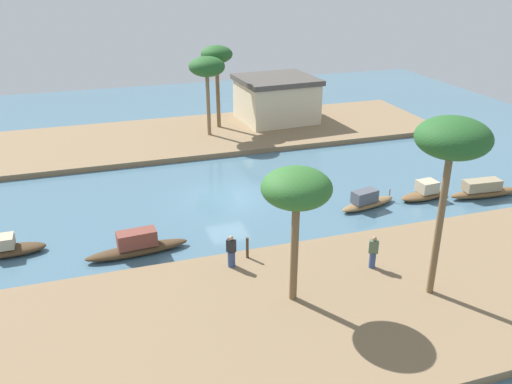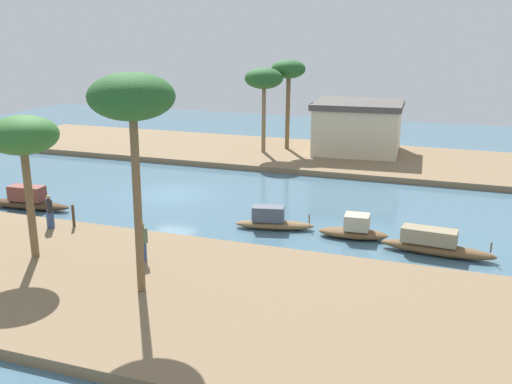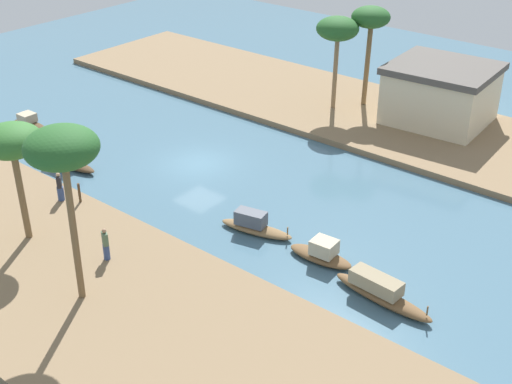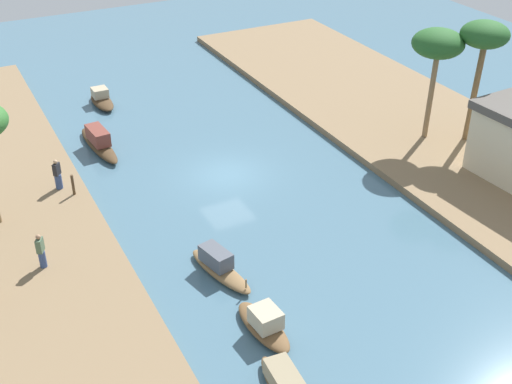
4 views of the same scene
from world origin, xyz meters
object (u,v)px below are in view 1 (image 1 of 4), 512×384
Objects in this scene: sampan_with_tall_canopy at (137,246)px; sampan_upstream_small at (9,248)px; sampan_open_hull at (367,201)px; sampan_with_red_awning at (425,192)px; mooring_post at (247,248)px; person_by_mooring at (231,253)px; palm_tree_left_near at (296,190)px; riverside_building at (276,99)px; palm_tree_right_tall at (207,68)px; palm_tree_right_short at (217,57)px; person_on_near_bank at (373,253)px; sampan_foreground at (484,190)px; palm_tree_left_far at (453,141)px.

sampan_upstream_small is at bearing 158.26° from sampan_with_tall_canopy.
sampan_with_red_awning is (4.11, 0.04, -0.00)m from sampan_open_hull.
mooring_post is (11.24, -4.59, 0.57)m from sampan_upstream_small.
sampan_with_red_awning is at bearing -1.75° from sampan_upstream_small.
sampan_upstream_small is 2.06× the size of person_by_mooring.
palm_tree_left_near is (0.88, -3.85, 4.54)m from mooring_post.
sampan_open_hull is at bearing -96.41° from riverside_building.
sampan_with_tall_canopy is at bearing -17.76° from sampan_upstream_small.
palm_tree_right_tall reaches higher than person_by_mooring.
mooring_post is at bearing -100.51° from palm_tree_right_short.
person_on_near_bank is (16.61, -7.24, 0.82)m from sampan_upstream_small.
mooring_post is (-16.62, -3.16, 0.47)m from sampan_foreground.
mooring_post is 0.16× the size of riverside_building.
person_on_near_bank is (-11.24, -5.82, 0.72)m from sampan_foreground.
riverside_building reaches higher than mooring_post.
sampan_foreground is 0.72× the size of palm_tree_right_short.
palm_tree_left_far is (7.74, -4.67, 6.22)m from person_by_mooring.
sampan_upstream_small is (-20.02, 0.55, -0.05)m from sampan_open_hull.
palm_tree_right_short reaches higher than person_by_mooring.
mooring_post is at bearing -166.63° from sampan_with_red_awning.
person_on_near_bank is at bearing -26.26° from mooring_post.
palm_tree_left_near is at bearing -112.21° from riverside_building.
mooring_post is (0.95, 0.52, -0.17)m from person_by_mooring.
sampan_foreground is 3.05× the size of person_on_near_bank.
sampan_with_tall_canopy is 0.75× the size of riverside_building.
palm_tree_right_short reaches higher than mooring_post.
mooring_post is 24.49m from riverside_building.
palm_tree_right_tall reaches higher than sampan_upstream_small.
sampan_with_red_awning is at bearing 70.11° from person_on_near_bank.
person_on_near_bank is at bearing -83.47° from palm_tree_right_tall.
palm_tree_right_short is at bearing 117.78° from person_by_mooring.
palm_tree_left_far is at bearing -127.49° from sampan_with_red_awning.
palm_tree_right_short is at bearing 95.68° from palm_tree_left_far.
person_by_mooring is at bearing -170.37° from person_on_near_bank.
sampan_upstream_small is 27.53m from riverside_building.
palm_tree_left_near is (1.83, -3.33, 4.37)m from person_by_mooring.
palm_tree_right_short is at bearing 121.23° from person_on_near_bank.
palm_tree_left_far reaches higher than mooring_post.
palm_tree_left_near is 0.85× the size of riverside_building.
sampan_foreground is at bearing 52.20° from person_by_mooring.
palm_tree_left_near is 23.98m from palm_tree_right_tall.
sampan_open_hull is 2.46× the size of person_on_near_bank.
person_on_near_bank is 0.21× the size of palm_tree_left_far.
palm_tree_left_far is at bearing -80.95° from palm_tree_right_tall.
sampan_with_tall_canopy is at bearing -178.79° from person_on_near_bank.
palm_tree_right_short is at bearing 60.25° from sampan_with_tall_canopy.
palm_tree_right_short is (9.13, 19.38, 5.93)m from sampan_with_tall_canopy.
person_by_mooring is (-17.56, -3.69, 0.64)m from sampan_foreground.
sampan_with_tall_canopy reaches higher than sampan_open_hull.
sampan_upstream_small is at bearing 151.53° from palm_tree_left_far.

